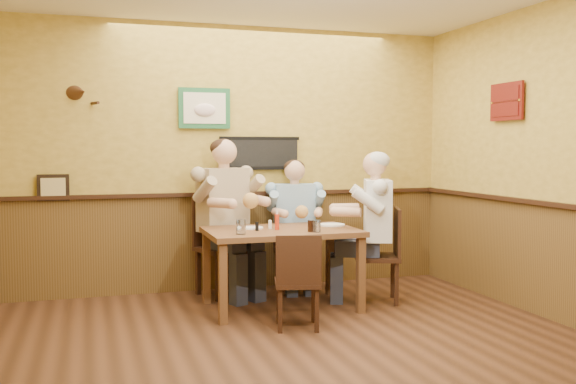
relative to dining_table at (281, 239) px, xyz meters
name	(u,v)px	position (x,y,z in m)	size (l,w,h in m)	color
room	(307,123)	(-0.21, -1.33, 1.03)	(5.02, 5.03, 2.81)	#351D10
dining_table	(281,239)	(0.00, 0.00, 0.00)	(1.40, 0.90, 0.75)	brown
chair_back_left	(223,247)	(-0.41, 0.68, -0.16)	(0.46, 0.46, 1.00)	#321C10
chair_back_right	(294,248)	(0.38, 0.77, -0.22)	(0.40, 0.40, 0.87)	#321C10
chair_right_end	(377,255)	(0.97, -0.03, -0.20)	(0.43, 0.43, 0.92)	#321C10
chair_near_side	(297,280)	(-0.07, -0.67, -0.26)	(0.37, 0.37, 0.80)	#321C10
diner_tan_shirt	(223,226)	(-0.41, 0.68, 0.06)	(0.66, 0.66, 1.43)	tan
diner_blue_polo	(294,231)	(0.38, 0.77, -0.04)	(0.57, 0.57, 1.24)	#84A8C6
diner_white_elder	(377,235)	(0.97, -0.03, 0.00)	(0.61, 0.61, 1.32)	silver
water_glass_left	(241,227)	(-0.44, -0.24, 0.16)	(0.09, 0.09, 0.13)	silver
water_glass_mid	(317,226)	(0.24, -0.31, 0.15)	(0.07, 0.07, 0.11)	white
cola_tumbler	(312,226)	(0.21, -0.26, 0.15)	(0.08, 0.08, 0.11)	black
hot_sauce_bottle	(277,221)	(-0.05, -0.03, 0.17)	(0.04, 0.04, 0.16)	red
salt_shaker	(270,224)	(-0.09, 0.06, 0.13)	(0.03, 0.03, 0.08)	white
pepper_shaker	(257,226)	(-0.25, -0.06, 0.13)	(0.03, 0.03, 0.08)	black
plate_far_left	(251,228)	(-0.26, 0.13, 0.10)	(0.22, 0.22, 0.01)	white
plate_far_right	(332,225)	(0.55, 0.10, 0.10)	(0.25, 0.25, 0.02)	white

